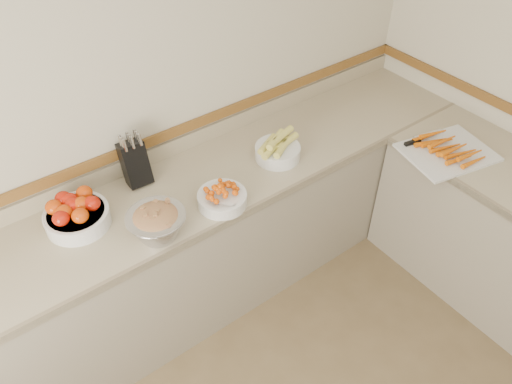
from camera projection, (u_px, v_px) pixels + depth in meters
back_wall at (125, 107)px, 2.54m from camera, size 4.00×0.00×4.00m
counter_back at (175, 256)px, 2.91m from camera, size 4.00×0.65×1.08m
knife_block at (135, 162)px, 2.64m from camera, size 0.14×0.16×0.31m
tomato_bowl at (76, 213)px, 2.43m from camera, size 0.32×0.32×0.16m
cherry_tomato_bowl at (222, 197)px, 2.55m from camera, size 0.26×0.26×0.14m
corn_bowl at (278, 149)px, 2.84m from camera, size 0.29×0.26×0.16m
rhubarb_bowl at (157, 223)px, 2.37m from camera, size 0.29×0.29×0.16m
cutting_board at (447, 150)px, 2.90m from camera, size 0.57×0.48×0.07m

